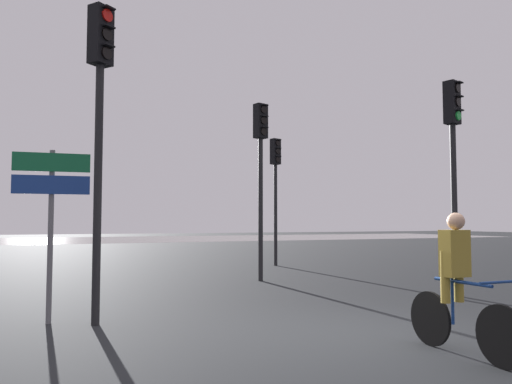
# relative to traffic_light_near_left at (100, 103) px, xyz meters

# --- Properties ---
(ground_plane) EXTENTS (120.00, 120.00, 0.00)m
(ground_plane) POSITION_rel_traffic_light_near_left_xyz_m (3.26, -2.22, -3.31)
(ground_plane) COLOR black
(water_strip) EXTENTS (80.00, 16.00, 0.01)m
(water_strip) POSITION_rel_traffic_light_near_left_xyz_m (3.26, 36.61, -3.30)
(water_strip) COLOR gray
(water_strip) RESTS_ON ground
(traffic_light_near_left) EXTENTS (0.41, 0.42, 4.79)m
(traffic_light_near_left) POSITION_rel_traffic_light_near_left_xyz_m (0.00, 0.00, 0.00)
(traffic_light_near_left) COLOR black
(traffic_light_near_left) RESTS_ON ground
(traffic_light_far_right) EXTENTS (0.37, 0.39, 4.43)m
(traffic_light_far_right) POSITION_rel_traffic_light_near_left_xyz_m (6.74, 7.95, -0.23)
(traffic_light_far_right) COLOR black
(traffic_light_far_right) RESTS_ON ground
(traffic_light_center) EXTENTS (0.37, 0.39, 4.59)m
(traffic_light_center) POSITION_rel_traffic_light_near_left_xyz_m (4.44, 4.04, -0.12)
(traffic_light_center) COLOR black
(traffic_light_center) RESTS_ON ground
(traffic_light_near_right) EXTENTS (0.38, 0.40, 4.45)m
(traffic_light_near_right) POSITION_rel_traffic_light_near_left_xyz_m (7.06, 0.08, -0.22)
(traffic_light_near_right) COLOR black
(traffic_light_near_right) RESTS_ON ground
(direction_sign_post) EXTENTS (1.10, 0.17, 2.60)m
(direction_sign_post) POSITION_rel_traffic_light_near_left_xyz_m (-0.64, 0.37, -1.51)
(direction_sign_post) COLOR slate
(direction_sign_post) RESTS_ON ground
(cyclist) EXTENTS (0.46, 1.71, 1.62)m
(cyclist) POSITION_rel_traffic_light_near_left_xyz_m (3.63, -3.36, -2.49)
(cyclist) COLOR black
(cyclist) RESTS_ON ground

